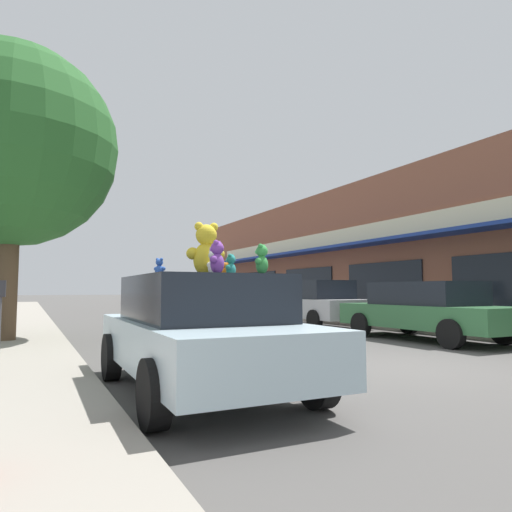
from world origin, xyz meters
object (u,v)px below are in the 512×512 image
at_px(teddy_bear_brown, 214,266).
at_px(parked_car_far_right, 313,302).
at_px(teddy_bear_purple, 217,258).
at_px(teddy_bear_green, 262,260).
at_px(teddy_bear_orange, 226,270).
at_px(plush_art_car, 200,330).
at_px(parked_car_far_center, 426,309).
at_px(teddy_bear_teal, 231,266).
at_px(teddy_bear_blue, 159,268).
at_px(teddy_bear_giant, 206,250).
at_px(teddy_bear_white, 214,263).
at_px(street_tree, 14,146).

distance_m(teddy_bear_brown, parked_car_far_right, 9.99).
relative_size(teddy_bear_purple, teddy_bear_green, 1.10).
bearing_deg(teddy_bear_brown, parked_car_far_right, -95.42).
height_order(teddy_bear_green, teddy_bear_orange, teddy_bear_green).
relative_size(plush_art_car, parked_car_far_center, 0.87).
height_order(teddy_bear_teal, teddy_bear_blue, teddy_bear_teal).
relative_size(teddy_bear_giant, teddy_bear_teal, 2.11).
xyz_separation_m(teddy_bear_green, teddy_bear_teal, (0.19, 1.31, -0.01)).
height_order(teddy_bear_purple, teddy_bear_teal, teddy_bear_purple).
relative_size(teddy_bear_white, teddy_bear_orange, 1.39).
relative_size(teddy_bear_green, teddy_bear_teal, 1.04).
xyz_separation_m(plush_art_car, parked_car_far_right, (7.10, 8.11, 0.08)).
height_order(teddy_bear_giant, teddy_bear_brown, teddy_bear_giant).
relative_size(teddy_bear_teal, parked_car_far_center, 0.07).
xyz_separation_m(teddy_bear_green, parked_car_far_right, (6.67, 8.95, -0.76)).
bearing_deg(parked_car_far_center, teddy_bear_blue, -161.59).
distance_m(teddy_bear_giant, teddy_bear_purple, 0.84).
distance_m(plush_art_car, teddy_bear_giant, 1.03).
bearing_deg(teddy_bear_purple, parked_car_far_center, 156.51).
bearing_deg(teddy_bear_blue, teddy_bear_brown, -114.70).
relative_size(plush_art_car, street_tree, 0.60).
bearing_deg(street_tree, teddy_bear_brown, -64.35).
distance_m(teddy_bear_purple, teddy_bear_blue, 1.25).
bearing_deg(teddy_bear_blue, street_tree, -18.64).
height_order(teddy_bear_white, teddy_bear_teal, same).
relative_size(teddy_bear_orange, teddy_bear_teal, 0.72).
bearing_deg(teddy_bear_blue, plush_art_car, -179.43).
bearing_deg(teddy_bear_orange, parked_car_far_center, -130.63).
xyz_separation_m(parked_car_far_center, street_tree, (-9.46, 3.55, 3.88)).
relative_size(plush_art_car, teddy_bear_white, 12.58).
height_order(plush_art_car, teddy_bear_white, teddy_bear_white).
bearing_deg(plush_art_car, teddy_bear_blue, 128.06).
bearing_deg(teddy_bear_white, teddy_bear_brown, -44.16).
distance_m(teddy_bear_blue, parked_car_far_center, 7.93).
relative_size(plush_art_car, teddy_bear_purple, 11.02).
distance_m(plush_art_car, street_tree, 7.99).
relative_size(teddy_bear_green, street_tree, 0.05).
bearing_deg(plush_art_car, teddy_bear_giant, 50.33).
bearing_deg(teddy_bear_teal, teddy_bear_giant, -10.11).
distance_m(plush_art_car, teddy_bear_teal, 1.15).
bearing_deg(parked_car_far_center, teddy_bear_white, -155.78).
height_order(plush_art_car, teddy_bear_giant, teddy_bear_giant).
xyz_separation_m(teddy_bear_orange, parked_car_far_center, (6.44, 2.25, -0.78)).
relative_size(teddy_bear_purple, street_tree, 0.05).
height_order(teddy_bear_giant, teddy_bear_orange, teddy_bear_giant).
height_order(parked_car_far_center, parked_car_far_right, parked_car_far_right).
xyz_separation_m(teddy_bear_orange, parked_car_far_right, (6.44, 7.35, -0.71)).
distance_m(teddy_bear_giant, teddy_bear_orange, 0.86).
height_order(teddy_bear_orange, teddy_bear_blue, teddy_bear_blue).
distance_m(teddy_bear_purple, teddy_bear_green, 0.51).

